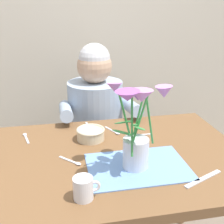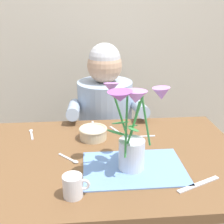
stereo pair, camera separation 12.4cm
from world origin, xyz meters
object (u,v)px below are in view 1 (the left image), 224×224
(flower_vase, at_px, (137,129))
(dinner_knife, at_px, (203,179))
(ceramic_bowl, at_px, (91,134))
(seated_person, at_px, (96,133))
(tea_cup, at_px, (84,188))

(flower_vase, relative_size, dinner_knife, 1.82)
(flower_vase, distance_m, ceramic_bowl, 0.35)
(seated_person, height_order, ceramic_bowl, seated_person)
(tea_cup, bearing_deg, ceramic_bowl, 79.82)
(ceramic_bowl, height_order, dinner_knife, ceramic_bowl)
(seated_person, distance_m, ceramic_bowl, 0.50)
(flower_vase, distance_m, dinner_knife, 0.31)
(seated_person, bearing_deg, flower_vase, -81.24)
(ceramic_bowl, relative_size, dinner_knife, 0.72)
(flower_vase, height_order, ceramic_bowl, flower_vase)
(flower_vase, bearing_deg, tea_cup, -145.98)
(dinner_knife, relative_size, tea_cup, 2.04)
(flower_vase, bearing_deg, seated_person, 94.31)
(seated_person, xyz_separation_m, dinner_knife, (0.28, -0.86, 0.18))
(dinner_knife, height_order, tea_cup, tea_cup)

